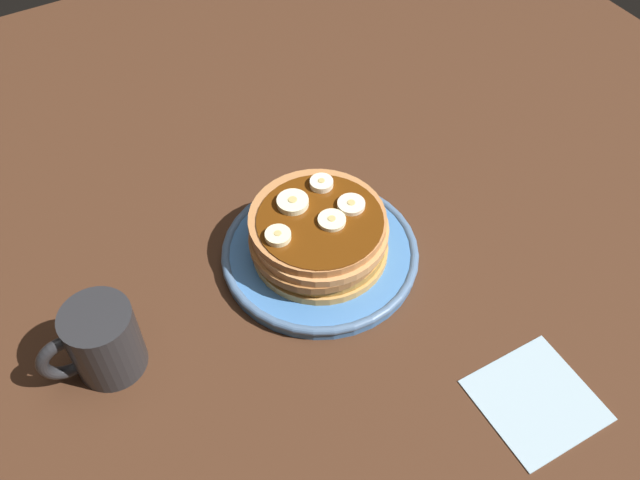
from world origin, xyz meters
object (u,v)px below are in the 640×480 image
(banana_slice_2, at_px, (321,184))
(plate, at_px, (320,253))
(pancake_stack, at_px, (320,235))
(banana_slice_0, at_px, (332,221))
(banana_slice_4, at_px, (352,206))
(napkin, at_px, (536,400))
(banana_slice_3, at_px, (293,203))
(banana_slice_1, at_px, (276,234))
(coffee_mug, at_px, (100,341))

(banana_slice_2, bearing_deg, plate, 57.95)
(plate, height_order, pancake_stack, pancake_stack)
(banana_slice_2, bearing_deg, banana_slice_0, 71.08)
(pancake_stack, bearing_deg, banana_slice_2, -122.21)
(banana_slice_4, xyz_separation_m, napkin, (-0.05, 0.26, -0.07))
(banana_slice_2, height_order, banana_slice_3, same)
(plate, xyz_separation_m, banana_slice_4, (-0.04, 0.00, 0.06))
(plate, height_order, napkin, plate)
(pancake_stack, distance_m, banana_slice_1, 0.06)
(banana_slice_1, height_order, napkin, banana_slice_1)
(banana_slice_1, bearing_deg, pancake_stack, 175.79)
(banana_slice_4, relative_size, napkin, 0.28)
(banana_slice_0, bearing_deg, coffee_mug, 0.54)
(banana_slice_1, height_order, banana_slice_4, banana_slice_1)
(coffee_mug, distance_m, napkin, 0.43)
(plate, relative_size, banana_slice_3, 6.38)
(plate, bearing_deg, banana_slice_0, 135.76)
(pancake_stack, bearing_deg, banana_slice_1, -4.21)
(banana_slice_4, distance_m, coffee_mug, 0.30)
(banana_slice_0, distance_m, banana_slice_4, 0.03)
(banana_slice_4, bearing_deg, pancake_stack, -2.80)
(plate, distance_m, coffee_mug, 0.26)
(banana_slice_0, bearing_deg, banana_slice_2, -108.92)
(banana_slice_2, bearing_deg, coffee_mug, 11.12)
(pancake_stack, distance_m, banana_slice_4, 0.05)
(napkin, bearing_deg, banana_slice_2, -77.87)
(coffee_mug, xyz_separation_m, napkin, (-0.35, 0.25, -0.04))
(plate, xyz_separation_m, napkin, (-0.09, 0.26, -0.01))
(banana_slice_0, xyz_separation_m, napkin, (-0.08, 0.25, -0.07))
(banana_slice_0, relative_size, banana_slice_3, 0.87)
(banana_slice_1, bearing_deg, banana_slice_3, -140.23)
(banana_slice_4, bearing_deg, napkin, 101.66)
(plate, xyz_separation_m, pancake_stack, (-0.00, -0.00, 0.03))
(banana_slice_1, xyz_separation_m, coffee_mug, (0.21, 0.02, -0.03))
(banana_slice_0, distance_m, coffee_mug, 0.27)
(pancake_stack, height_order, banana_slice_1, banana_slice_1)
(banana_slice_4, xyz_separation_m, coffee_mug, (0.30, 0.01, -0.03))
(napkin, bearing_deg, coffee_mug, -35.76)
(banana_slice_2, bearing_deg, banana_slice_3, 12.66)
(banana_slice_0, height_order, banana_slice_4, same)
(plate, bearing_deg, coffee_mug, 2.60)
(banana_slice_1, distance_m, coffee_mug, 0.21)
(banana_slice_3, distance_m, banana_slice_4, 0.07)
(banana_slice_3, bearing_deg, pancake_stack, 113.12)
(banana_slice_0, height_order, coffee_mug, coffee_mug)
(banana_slice_4, relative_size, coffee_mug, 0.30)
(banana_slice_0, bearing_deg, banana_slice_1, -12.27)
(plate, distance_m, banana_slice_1, 0.08)
(plate, distance_m, banana_slice_0, 0.06)
(banana_slice_3, relative_size, banana_slice_4, 1.15)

